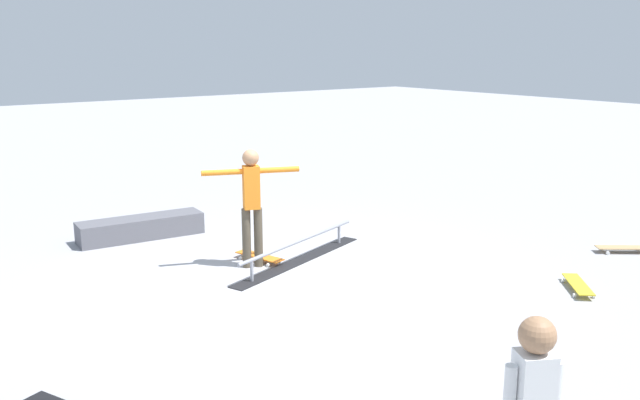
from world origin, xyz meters
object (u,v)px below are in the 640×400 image
Objects in this scene: skater_main at (252,199)px; loose_skateboard_yellow at (578,285)px; grind_rail at (299,252)px; skate_ledge at (141,228)px; skateboard_main at (260,256)px; loose_skateboard_natural at (624,248)px.

skater_main is 4.43m from loose_skateboard_yellow.
skate_ledge reaches higher than grind_rail.
grind_rail is at bearing 39.51° from skateboard_main.
skateboard_main is at bearing -121.92° from skater_main.
loose_skateboard_natural is (-4.14, 2.58, -0.07)m from grind_rail.
loose_skateboard_yellow is (-3.53, 5.60, -0.10)m from skate_ledge.
loose_skateboard_yellow and loose_skateboard_natural have the same top height.
grind_rail is at bearing 118.52° from skate_ledge.
grind_rail is 2.85m from skate_ledge.
skateboard_main is at bearing 6.03° from loose_skateboard_natural.
skate_ledge is at bearing -4.36° from loose_skateboard_natural.
skater_main is at bearing 82.25° from loose_skateboard_yellow.
skater_main is at bearing -35.30° from grind_rail.
skate_ledge is at bearing -172.08° from skateboard_main.
loose_skateboard_natural is at bearing 129.00° from grind_rail.
loose_skateboard_yellow is 0.97× the size of loose_skateboard_natural.
skater_main reaches higher than skateboard_main.
skate_ledge reaches higher than skateboard_main.
skater_main is at bearing -68.42° from skateboard_main.
loose_skateboard_natural is (-4.61, 2.92, 0.00)m from skateboard_main.
skateboard_main is at bearing 112.47° from skate_ledge.
grind_rail is at bearing -174.29° from skater_main.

